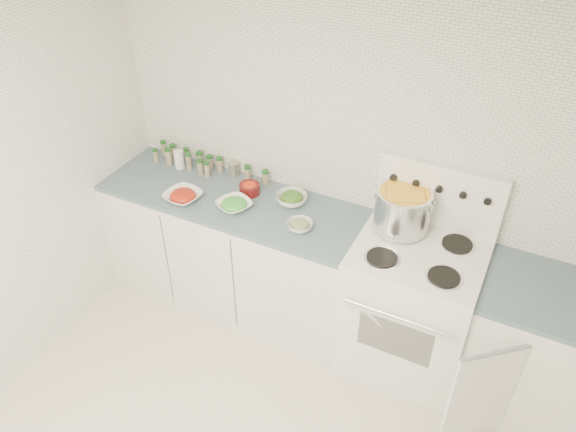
# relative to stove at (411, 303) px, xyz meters

# --- Properties ---
(room_walls) EXTENTS (3.54, 3.04, 2.52)m
(room_walls) POSITION_rel_stove_xyz_m (-0.48, -1.19, 1.06)
(room_walls) COLOR white
(room_walls) RESTS_ON ground
(counter_left) EXTENTS (1.85, 0.62, 0.90)m
(counter_left) POSITION_rel_stove_xyz_m (-1.30, 0.00, -0.05)
(counter_left) COLOR white
(counter_left) RESTS_ON ground
(stove) EXTENTS (0.76, 0.70, 1.36)m
(stove) POSITION_rel_stove_xyz_m (0.00, 0.00, 0.00)
(stove) COLOR white
(stove) RESTS_ON ground
(counter_right) EXTENTS (0.89, 0.89, 0.90)m
(counter_right) POSITION_rel_stove_xyz_m (0.82, -0.00, -0.05)
(counter_right) COLOR white
(counter_right) RESTS_ON ground
(stock_pot) EXTENTS (0.36, 0.34, 0.26)m
(stock_pot) POSITION_rel_stove_xyz_m (-0.18, 0.15, 0.59)
(stock_pot) COLOR silver
(stock_pot) RESTS_ON stove
(bowl_tomato) EXTENTS (0.27, 0.27, 0.08)m
(bowl_tomato) POSITION_rel_stove_xyz_m (-1.58, -0.16, 0.44)
(bowl_tomato) COLOR white
(bowl_tomato) RESTS_ON counter_left
(bowl_snowpea) EXTENTS (0.29, 0.29, 0.07)m
(bowl_snowpea) POSITION_rel_stove_xyz_m (-1.22, -0.09, 0.43)
(bowl_snowpea) COLOR white
(bowl_snowpea) RESTS_ON counter_left
(bowl_broccoli) EXTENTS (0.26, 0.26, 0.08)m
(bowl_broccoli) POSITION_rel_stove_xyz_m (-0.91, 0.13, 0.44)
(bowl_broccoli) COLOR white
(bowl_broccoli) RESTS_ON counter_left
(bowl_zucchini) EXTENTS (0.17, 0.17, 0.06)m
(bowl_zucchini) POSITION_rel_stove_xyz_m (-0.74, -0.09, 0.43)
(bowl_zucchini) COLOR white
(bowl_zucchini) RESTS_ON counter_left
(bowl_pepper) EXTENTS (0.14, 0.14, 0.09)m
(bowl_pepper) POSITION_rel_stove_xyz_m (-1.22, 0.11, 0.45)
(bowl_pepper) COLOR #4F0E0D
(bowl_pepper) RESTS_ON counter_left
(salt_canister) EXTENTS (0.09, 0.09, 0.14)m
(salt_canister) POSITION_rel_stove_xyz_m (-1.84, 0.17, 0.47)
(salt_canister) COLOR white
(salt_canister) RESTS_ON counter_left
(tin_can) EXTENTS (0.09, 0.09, 0.10)m
(tin_can) POSITION_rel_stove_xyz_m (-1.44, 0.26, 0.45)
(tin_can) COLOR gray
(tin_can) RESTS_ON counter_left
(spice_cluster) EXTENTS (0.91, 0.15, 0.14)m
(spice_cluster) POSITION_rel_stove_xyz_m (-1.70, 0.22, 0.46)
(spice_cluster) COLOR gray
(spice_cluster) RESTS_ON counter_left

